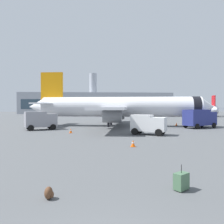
# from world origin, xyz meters

# --- Properties ---
(airplane_at_gate) EXTENTS (35.68, 32.35, 10.50)m
(airplane_at_gate) POSITION_xyz_m (4.32, 38.53, 3.66)
(airplane_at_gate) COLOR white
(airplane_at_gate) RESTS_ON ground
(airplane_taxiing) EXTENTS (25.34, 27.97, 8.22)m
(airplane_taxiing) POSITION_xyz_m (46.77, 88.93, 2.86)
(airplane_taxiing) COLOR silver
(airplane_taxiing) RESTS_ON ground
(service_truck) EXTENTS (5.28, 4.04, 2.90)m
(service_truck) POSITION_xyz_m (-8.98, 32.26, 1.61)
(service_truck) COLOR gray
(service_truck) RESTS_ON ground
(fuel_truck) EXTENTS (6.45, 4.68, 3.20)m
(fuel_truck) POSITION_xyz_m (17.82, 33.30, 1.77)
(fuel_truck) COLOR navy
(fuel_truck) RESTS_ON ground
(cargo_van) EXTENTS (4.82, 3.93, 2.60)m
(cargo_van) POSITION_xyz_m (6.64, 24.47, 1.45)
(cargo_van) COLOR white
(cargo_van) RESTS_ON ground
(safety_cone_near) EXTENTS (0.44, 0.44, 0.62)m
(safety_cone_near) POSITION_xyz_m (15.76, 38.81, 0.31)
(safety_cone_near) COLOR #F2590C
(safety_cone_near) RESTS_ON ground
(safety_cone_mid) EXTENTS (0.44, 0.44, 0.67)m
(safety_cone_mid) POSITION_xyz_m (-3.62, 27.15, 0.33)
(safety_cone_mid) COLOR #F2590C
(safety_cone_mid) RESTS_ON ground
(safety_cone_far) EXTENTS (0.44, 0.44, 0.63)m
(safety_cone_far) POSITION_xyz_m (3.17, 15.71, 0.31)
(safety_cone_far) COLOR #F2590C
(safety_cone_far) RESTS_ON ground
(safety_cone_outer) EXTENTS (0.44, 0.44, 0.73)m
(safety_cone_outer) POSITION_xyz_m (-10.58, 38.69, 0.36)
(safety_cone_outer) COLOR #F2590C
(safety_cone_outer) RESTS_ON ground
(rolling_suitcase) EXTENTS (0.75, 0.69, 1.10)m
(rolling_suitcase) POSITION_xyz_m (3.43, 5.02, 0.39)
(rolling_suitcase) COLOR #476B4C
(rolling_suitcase) RESTS_ON ground
(traveller_backpack) EXTENTS (0.36, 0.40, 0.48)m
(traveller_backpack) POSITION_xyz_m (-2.02, 4.49, 0.23)
(traveller_backpack) COLOR brown
(traveller_backpack) RESTS_ON ground
(terminal_building) EXTENTS (88.99, 17.61, 24.30)m
(terminal_building) POSITION_xyz_m (0.80, 132.23, 6.29)
(terminal_building) COLOR #9EA3AD
(terminal_building) RESTS_ON ground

